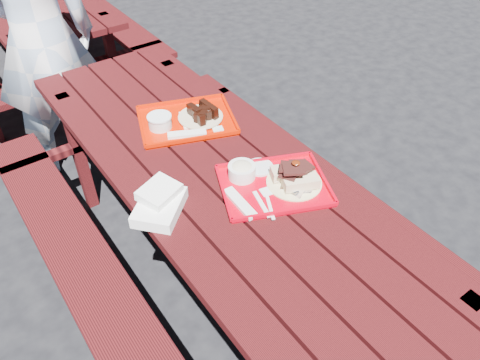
{
  "coord_description": "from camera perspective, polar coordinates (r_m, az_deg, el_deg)",
  "views": [
    {
      "loc": [
        -0.77,
        -1.22,
        1.97
      ],
      "look_at": [
        0.0,
        -0.15,
        0.82
      ],
      "focal_mm": 35.0,
      "sensor_mm": 36.0,
      "label": 1
    }
  ],
  "objects": [
    {
      "name": "picnic_table_near",
      "position": [
        2.02,
        -2.5,
        -3.3
      ],
      "size": [
        1.41,
        2.4,
        0.75
      ],
      "color": "#420C0E",
      "rests_on": "ground"
    },
    {
      "name": "white_cloth",
      "position": [
        1.73,
        -9.79,
        -2.73
      ],
      "size": [
        0.26,
        0.25,
        0.09
      ],
      "color": "white",
      "rests_on": "picnic_table_near"
    },
    {
      "name": "near_tray",
      "position": [
        1.82,
        4.0,
        0.14
      ],
      "size": [
        0.5,
        0.45,
        0.13
      ],
      "color": "#BC0012",
      "rests_on": "picnic_table_near"
    },
    {
      "name": "person",
      "position": [
        2.9,
        -23.21,
        15.51
      ],
      "size": [
        0.68,
        0.5,
        1.73
      ],
      "primitive_type": "imported",
      "rotation": [
        0.0,
        0.0,
        3.0
      ],
      "color": "#ACC4E3",
      "rests_on": "ground"
    },
    {
      "name": "picnic_table_far",
      "position": [
        4.33,
        -24.87,
        18.51
      ],
      "size": [
        1.41,
        2.4,
        0.75
      ],
      "color": "#420C0E",
      "rests_on": "ground"
    },
    {
      "name": "far_tray",
      "position": [
        2.17,
        -6.7,
        7.29
      ],
      "size": [
        0.51,
        0.46,
        0.07
      ],
      "color": "#BB1600",
      "rests_on": "picnic_table_near"
    },
    {
      "name": "ground",
      "position": [
        2.44,
        -2.11,
        -12.74
      ],
      "size": [
        60.0,
        60.0,
        0.0
      ],
      "primitive_type": "plane",
      "color": "black",
      "rests_on": "ground"
    }
  ]
}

